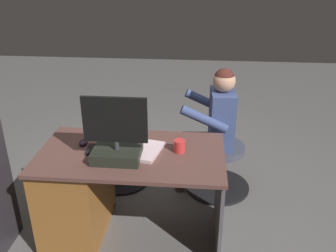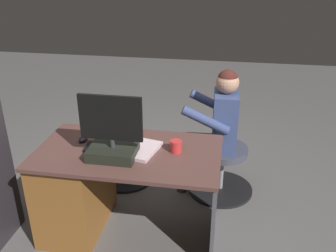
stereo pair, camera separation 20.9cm
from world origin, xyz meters
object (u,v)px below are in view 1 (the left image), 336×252
object	(u,v)px
teddy_bear	(118,122)
keyboard	(127,145)
person	(213,121)
computer_mouse	(83,142)
tv_remote	(90,149)
office_chair_teddy	(120,157)
monitor	(116,142)
desk	(89,189)
cup	(179,146)
visitor_chair	(219,165)

from	to	relation	value
teddy_bear	keyboard	bearing A→B (deg)	108.18
person	computer_mouse	bearing A→B (deg)	31.47
tv_remote	office_chair_teddy	distance (m)	0.87
tv_remote	person	size ratio (longest dim) A/B	0.13
monitor	keyboard	xyz separation A→B (m)	(-0.03, -0.19, -0.12)
desk	office_chair_teddy	bearing A→B (deg)	-96.46
desk	teddy_bear	world-z (taller)	teddy_bear
keyboard	office_chair_teddy	world-z (taller)	keyboard
teddy_bear	person	bearing A→B (deg)	176.05
computer_mouse	teddy_bear	distance (m)	0.67
monitor	office_chair_teddy	xyz separation A→B (m)	(0.18, -0.83, -0.60)
office_chair_teddy	person	distance (m)	0.95
tv_remote	office_chair_teddy	xyz separation A→B (m)	(-0.04, -0.72, -0.47)
tv_remote	computer_mouse	bearing A→B (deg)	-55.52
computer_mouse	person	bearing A→B (deg)	-148.53
desk	computer_mouse	world-z (taller)	computer_mouse
office_chair_teddy	cup	bearing A→B (deg)	131.25
desk	person	size ratio (longest dim) A/B	1.15
computer_mouse	office_chair_teddy	bearing A→B (deg)	-100.32
keyboard	tv_remote	world-z (taller)	keyboard
teddy_bear	tv_remote	bearing A→B (deg)	87.05
office_chair_teddy	tv_remote	bearing A→B (deg)	86.99
monitor	person	xyz separation A→B (m)	(-0.67, -0.78, -0.17)
desk	keyboard	size ratio (longest dim) A/B	3.15
tv_remote	visitor_chair	bearing A→B (deg)	-151.30
monitor	office_chair_teddy	size ratio (longest dim) A/B	0.82
keyboard	person	distance (m)	0.87
desk	computer_mouse	bearing A→B (deg)	-69.16
tv_remote	monitor	bearing A→B (deg)	148.59
tv_remote	desk	bearing A→B (deg)	-7.78
office_chair_teddy	visitor_chair	bearing A→B (deg)	176.92
desk	computer_mouse	size ratio (longest dim) A/B	13.78
tv_remote	person	distance (m)	1.12
tv_remote	teddy_bear	bearing A→B (deg)	-99.31
cup	keyboard	bearing A→B (deg)	-6.27
monitor	cup	xyz separation A→B (m)	(-0.42, -0.15, -0.09)
office_chair_teddy	teddy_bear	size ratio (longest dim) A/B	1.52
desk	monitor	world-z (taller)	monitor
monitor	teddy_bear	world-z (taller)	monitor
desk	visitor_chair	bearing A→B (deg)	-146.17
cup	tv_remote	xyz separation A→B (m)	(0.63, 0.04, -0.03)
desk	keyboard	distance (m)	0.46
cup	visitor_chair	xyz separation A→B (m)	(-0.33, -0.63, -0.51)
visitor_chair	person	bearing A→B (deg)	-3.08
desk	office_chair_teddy	distance (m)	0.74
tv_remote	visitor_chair	size ratio (longest dim) A/B	0.25
visitor_chair	person	xyz separation A→B (m)	(0.08, -0.00, 0.44)
computer_mouse	teddy_bear	world-z (taller)	teddy_bear
keyboard	tv_remote	size ratio (longest dim) A/B	2.80
monitor	office_chair_teddy	world-z (taller)	monitor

